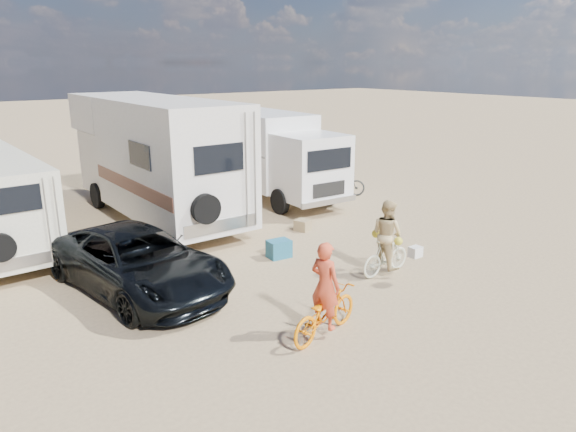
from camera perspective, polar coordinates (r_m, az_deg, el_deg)
ground at (r=12.12m, az=1.62°, el=-7.59°), size 140.00×140.00×0.00m
rv_main at (r=17.38m, az=-14.12°, el=5.85°), size 2.59×8.23×3.83m
box_truck at (r=19.62m, az=-1.51°, el=6.40°), size 2.65×6.68×3.11m
dark_suv at (r=12.15m, az=-15.79°, el=-4.68°), size 2.98×5.22×1.37m
bike_man at (r=9.91m, az=3.95°, el=-10.27°), size 1.90×1.03×0.95m
bike_woman at (r=12.87m, az=10.47°, el=-4.26°), size 1.50×0.45×0.90m
rider_man at (r=9.76m, az=3.99°, el=-8.42°), size 0.53×0.68×1.65m
rider_woman at (r=12.75m, az=10.55°, el=-2.69°), size 0.64×0.81×1.64m
bike_parked at (r=20.26m, az=5.68°, el=3.52°), size 1.78×1.69×0.96m
cooler at (r=13.79m, az=-0.97°, el=-3.54°), size 0.62×0.47×0.46m
crate at (r=16.01m, az=1.58°, el=-0.98°), size 0.53×0.53×0.33m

